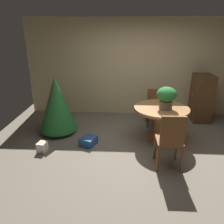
% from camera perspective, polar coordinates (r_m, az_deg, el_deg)
% --- Properties ---
extents(ground_plane, '(6.60, 6.60, 0.00)m').
position_cam_1_polar(ground_plane, '(4.52, 7.42, -10.19)').
color(ground_plane, '#756B5B').
extents(back_wall_panel, '(6.00, 0.10, 2.60)m').
position_cam_1_polar(back_wall_panel, '(6.15, 6.51, 11.25)').
color(back_wall_panel, beige).
rests_on(back_wall_panel, ground_plane).
extents(round_dining_table, '(1.15, 1.15, 0.77)m').
position_cam_1_polar(round_dining_table, '(4.78, 12.53, -1.27)').
color(round_dining_table, '#9E6B3D').
rests_on(round_dining_table, ground_plane).
extents(flower_vase, '(0.40, 0.40, 0.46)m').
position_cam_1_polar(flower_vase, '(4.57, 13.94, 3.99)').
color(flower_vase, '#665B51').
rests_on(flower_vase, round_dining_table).
extents(wooden_chair_far, '(0.41, 0.44, 0.88)m').
position_cam_1_polar(wooden_chair_far, '(5.67, 11.02, 1.78)').
color(wooden_chair_far, brown).
rests_on(wooden_chair_far, ground_plane).
extents(wooden_chair_near, '(0.44, 0.44, 1.03)m').
position_cam_1_polar(wooden_chair_near, '(3.86, 14.88, -6.75)').
color(wooden_chair_near, brown).
rests_on(wooden_chair_near, ground_plane).
extents(holiday_tree, '(0.85, 0.85, 1.34)m').
position_cam_1_polar(holiday_tree, '(5.15, -14.16, 2.06)').
color(holiday_tree, brown).
rests_on(holiday_tree, ground_plane).
extents(gift_box_cream, '(0.20, 0.22, 0.20)m').
position_cam_1_polar(gift_box_cream, '(4.66, -17.64, -8.65)').
color(gift_box_cream, silver).
rests_on(gift_box_cream, ground_plane).
extents(gift_box_blue, '(0.39, 0.40, 0.17)m').
position_cam_1_polar(gift_box_blue, '(4.72, -6.10, -7.47)').
color(gift_box_blue, '#1E569E').
rests_on(gift_box_blue, ground_plane).
extents(wooden_cabinet, '(0.47, 0.62, 1.22)m').
position_cam_1_polar(wooden_cabinet, '(6.21, 22.16, 3.37)').
color(wooden_cabinet, brown).
rests_on(wooden_cabinet, ground_plane).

